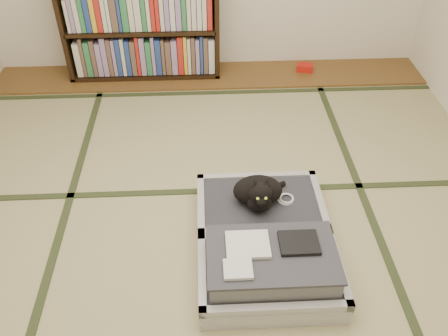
{
  "coord_description": "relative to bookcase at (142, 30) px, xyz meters",
  "views": [
    {
      "loc": [
        -0.07,
        -2.0,
        2.24
      ],
      "look_at": [
        0.05,
        0.35,
        0.25
      ],
      "focal_mm": 38.0,
      "sensor_mm": 36.0,
      "label": 1
    }
  ],
  "objects": [
    {
      "name": "room_shell",
      "position": [
        0.6,
        -2.07,
        1.01
      ],
      "size": [
        4.5,
        4.5,
        4.5
      ],
      "color": "white",
      "rests_on": "ground"
    },
    {
      "name": "red_item",
      "position": [
        1.51,
        -0.04,
        -0.4
      ],
      "size": [
        0.16,
        0.12,
        0.07
      ],
      "primitive_type": "cube",
      "rotation": [
        0.0,
        0.0,
        -0.18
      ],
      "color": "red",
      "rests_on": "wood_strip"
    },
    {
      "name": "bookcase",
      "position": [
        0.0,
        0.0,
        0.0
      ],
      "size": [
        1.38,
        0.32,
        0.92
      ],
      "color": "black",
      "rests_on": "wood_strip"
    },
    {
      "name": "floor",
      "position": [
        0.6,
        -2.07,
        -0.45
      ],
      "size": [
        4.5,
        4.5,
        0.0
      ],
      "primitive_type": "plane",
      "color": "tan",
      "rests_on": "ground"
    },
    {
      "name": "suitcase",
      "position": [
        0.87,
        -2.26,
        -0.34
      ],
      "size": [
        0.79,
        1.06,
        0.31
      ],
      "color": "silver",
      "rests_on": "floor"
    },
    {
      "name": "tatami_borders",
      "position": [
        0.6,
        -1.58,
        -0.45
      ],
      "size": [
        4.0,
        4.5,
        0.01
      ],
      "color": "#2D381E",
      "rests_on": "ground"
    },
    {
      "name": "cat",
      "position": [
        0.85,
        -1.97,
        -0.19
      ],
      "size": [
        0.35,
        0.35,
        0.28
      ],
      "color": "black",
      "rests_on": "suitcase"
    },
    {
      "name": "wood_strip",
      "position": [
        0.6,
        -0.07,
        -0.44
      ],
      "size": [
        4.0,
        0.5,
        0.02
      ],
      "primitive_type": "cube",
      "color": "brown",
      "rests_on": "ground"
    },
    {
      "name": "cable_coil",
      "position": [
        1.03,
        -1.94,
        -0.29
      ],
      "size": [
        0.11,
        0.11,
        0.03
      ],
      "color": "white",
      "rests_on": "suitcase"
    }
  ]
}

